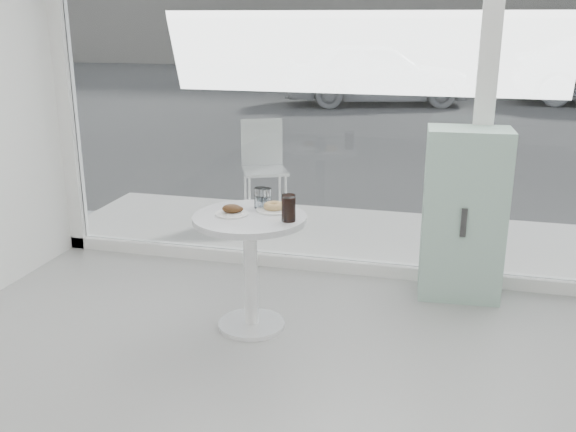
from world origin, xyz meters
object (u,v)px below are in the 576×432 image
(car_white, at_px, (376,73))
(plate_donut, at_px, (274,208))
(patio_chair, at_px, (264,162))
(water_tumbler_a, at_px, (261,199))
(main_table, at_px, (250,248))
(water_tumbler_b, at_px, (266,199))
(plate_fritter, at_px, (233,211))
(cola_glass, at_px, (289,208))
(mint_cabinet, at_px, (463,214))

(car_white, relative_size, plate_donut, 18.44)
(patio_chair, height_order, water_tumbler_a, patio_chair)
(patio_chair, relative_size, water_tumbler_a, 7.10)
(main_table, height_order, water_tumbler_b, water_tumbler_b)
(plate_fritter, height_order, plate_donut, plate_fritter)
(main_table, bearing_deg, water_tumbler_b, 74.84)
(car_white, xyz_separation_m, plate_donut, (0.72, -11.24, 0.07))
(water_tumbler_b, relative_size, cola_glass, 0.79)
(mint_cabinet, bearing_deg, water_tumbler_b, -155.18)
(water_tumbler_a, bearing_deg, mint_cabinet, 28.22)
(cola_glass, bearing_deg, car_white, 94.35)
(plate_fritter, bearing_deg, plate_donut, 32.80)
(car_white, relative_size, plate_fritter, 20.05)
(main_table, bearing_deg, cola_glass, -10.76)
(mint_cabinet, relative_size, patio_chair, 1.29)
(patio_chair, distance_m, water_tumbler_b, 2.17)
(patio_chair, relative_size, car_white, 0.23)
(plate_donut, bearing_deg, patio_chair, 108.18)
(mint_cabinet, distance_m, car_white, 10.68)
(plate_donut, height_order, cola_glass, cola_glass)
(plate_fritter, height_order, cola_glass, cola_glass)
(mint_cabinet, relative_size, cola_glass, 7.44)
(plate_fritter, distance_m, water_tumbler_a, 0.23)
(car_white, bearing_deg, water_tumbler_b, 166.80)
(car_white, distance_m, water_tumbler_a, 11.22)
(plate_fritter, xyz_separation_m, water_tumbler_b, (0.16, 0.20, 0.03))
(main_table, relative_size, plate_donut, 3.37)
(water_tumbler_a, bearing_deg, plate_fritter, -123.43)
(plate_donut, xyz_separation_m, water_tumbler_b, (-0.07, 0.05, 0.04))
(mint_cabinet, height_order, water_tumbler_b, mint_cabinet)
(water_tumbler_a, bearing_deg, main_table, -95.97)
(plate_donut, bearing_deg, water_tumbler_b, 143.60)
(car_white, bearing_deg, plate_donut, 167.14)
(plate_fritter, xyz_separation_m, plate_donut, (0.23, 0.15, -0.01))
(main_table, xyz_separation_m, plate_donut, (0.12, 0.13, 0.24))
(patio_chair, distance_m, plate_donut, 2.24)
(car_white, xyz_separation_m, plate_fritter, (0.50, -11.39, 0.08))
(mint_cabinet, distance_m, water_tumbler_a, 1.49)
(main_table, bearing_deg, plate_donut, 47.99)
(car_white, relative_size, water_tumbler_a, 31.33)
(main_table, distance_m, water_tumbler_b, 0.34)
(car_white, distance_m, cola_glass, 11.46)
(main_table, xyz_separation_m, mint_cabinet, (1.31, 0.87, 0.07))
(plate_donut, bearing_deg, car_white, 93.68)
(mint_cabinet, relative_size, water_tumbler_b, 9.47)
(plate_fritter, distance_m, plate_donut, 0.27)
(main_table, height_order, water_tumbler_a, water_tumbler_a)
(cola_glass, bearing_deg, water_tumbler_a, 137.19)
(main_table, height_order, car_white, car_white)
(main_table, height_order, plate_donut, plate_donut)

